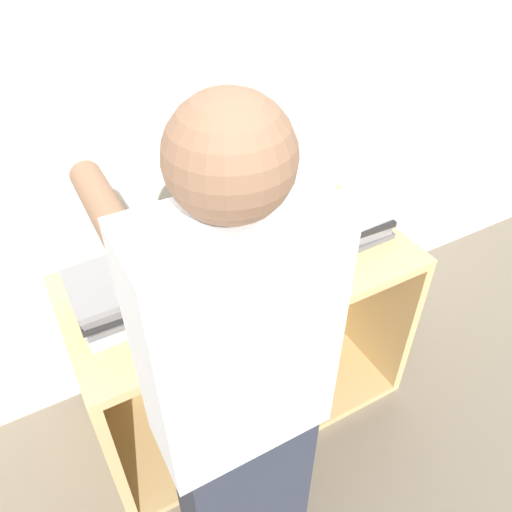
% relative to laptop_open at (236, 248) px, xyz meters
% --- Properties ---
extents(ground_plane, '(12.00, 12.00, 0.00)m').
position_rel_laptop_open_xyz_m(ground_plane, '(0.00, -0.35, -0.81)').
color(ground_plane, '#756B5B').
extents(wall_back, '(8.00, 0.05, 2.40)m').
position_rel_laptop_open_xyz_m(wall_back, '(0.00, 0.34, 0.39)').
color(wall_back, silver).
rests_on(wall_back, ground_plane).
extents(cart, '(1.24, 0.59, 0.76)m').
position_rel_laptop_open_xyz_m(cart, '(0.00, 0.02, -0.43)').
color(cart, tan).
rests_on(cart, ground_plane).
extents(laptop_open, '(0.36, 0.34, 0.24)m').
position_rel_laptop_open_xyz_m(laptop_open, '(0.00, 0.00, 0.00)').
color(laptop_open, '#333338').
rests_on(laptop_open, cart).
extents(laptop_stack_left, '(0.37, 0.26, 0.15)m').
position_rel_laptop_open_xyz_m(laptop_stack_left, '(-0.38, -0.06, 0.03)').
color(laptop_stack_left, '#B7B7BC').
rests_on(laptop_stack_left, cart).
extents(laptop_stack_right, '(0.38, 0.26, 0.11)m').
position_rel_laptop_open_xyz_m(laptop_stack_right, '(0.39, -0.06, 0.00)').
color(laptop_stack_right, slate).
rests_on(laptop_stack_right, cart).
extents(person, '(0.40, 0.53, 1.63)m').
position_rel_laptop_open_xyz_m(person, '(-0.29, -0.59, 0.01)').
color(person, '#2D3342').
rests_on(person, ground_plane).
extents(inventory_tag, '(0.06, 0.02, 0.01)m').
position_rel_laptop_open_xyz_m(inventory_tag, '(-0.39, -0.12, 0.10)').
color(inventory_tag, red).
rests_on(inventory_tag, laptop_stack_left).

